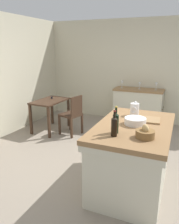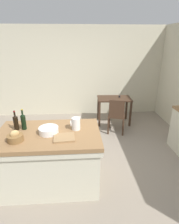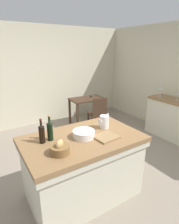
# 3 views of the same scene
# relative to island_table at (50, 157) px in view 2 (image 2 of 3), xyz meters

# --- Properties ---
(ground_plane) EXTENTS (6.76, 6.76, 0.00)m
(ground_plane) POSITION_rel_island_table_xyz_m (0.44, 0.45, -0.49)
(ground_plane) COLOR gray
(wall_back) EXTENTS (5.32, 0.12, 2.60)m
(wall_back) POSITION_rel_island_table_xyz_m (0.44, 3.05, 0.81)
(wall_back) COLOR beige
(wall_back) RESTS_ON ground
(island_table) EXTENTS (1.54, 0.95, 0.91)m
(island_table) POSITION_rel_island_table_xyz_m (0.00, 0.00, 0.00)
(island_table) COLOR olive
(island_table) RESTS_ON ground
(writing_desk) EXTENTS (0.92, 0.60, 0.78)m
(writing_desk) POSITION_rel_island_table_xyz_m (1.45, 2.25, 0.12)
(writing_desk) COLOR #3D281C
(writing_desk) RESTS_ON ground
(wooden_chair) EXTENTS (0.49, 0.49, 0.90)m
(wooden_chair) POSITION_rel_island_table_xyz_m (1.39, 1.64, -0.00)
(wooden_chair) COLOR #3D281C
(wooden_chair) RESTS_ON ground
(pitcher) EXTENTS (0.17, 0.13, 0.23)m
(pitcher) POSITION_rel_island_table_xyz_m (0.41, 0.09, 0.52)
(pitcher) COLOR white
(pitcher) RESTS_ON island_table
(wash_bowl) EXTENTS (0.29, 0.29, 0.09)m
(wash_bowl) POSITION_rel_island_table_xyz_m (0.01, -0.01, 0.47)
(wash_bowl) COLOR white
(wash_bowl) RESTS_ON island_table
(bread_basket) EXTENTS (0.21, 0.21, 0.16)m
(bread_basket) POSITION_rel_island_table_xyz_m (-0.40, -0.20, 0.48)
(bread_basket) COLOR brown
(bread_basket) RESTS_ON island_table
(cutting_board) EXTENTS (0.31, 0.27, 0.02)m
(cutting_board) POSITION_rel_island_table_xyz_m (0.25, -0.18, 0.43)
(cutting_board) COLOR #99754C
(cutting_board) RESTS_ON island_table
(wine_bottle_dark) EXTENTS (0.07, 0.07, 0.33)m
(wine_bottle_dark) POSITION_rel_island_table_xyz_m (-0.38, 0.15, 0.55)
(wine_bottle_dark) COLOR black
(wine_bottle_dark) RESTS_ON island_table
(wine_bottle_amber) EXTENTS (0.07, 0.07, 0.31)m
(wine_bottle_amber) POSITION_rel_island_table_xyz_m (-0.49, 0.14, 0.55)
(wine_bottle_amber) COLOR black
(wine_bottle_amber) RESTS_ON island_table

